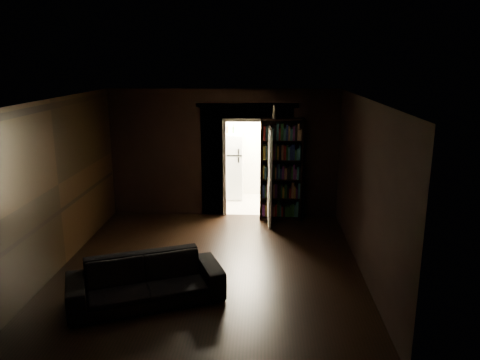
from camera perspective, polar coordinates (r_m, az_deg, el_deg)
The scene contains 9 objects.
ground at distance 8.07m, azimuth -3.59°, elevation -10.45°, with size 5.50×5.50×0.00m, color black.
room_walls at distance 8.56m, azimuth -3.03°, elevation 2.91°, with size 5.02×5.61×2.84m.
kitchen_alcove at distance 11.36m, azimuth 1.01°, elevation 3.38°, with size 2.20×1.80×2.60m.
sofa at distance 6.96m, azimuth -11.43°, elevation -11.16°, with size 2.17×0.94×0.84m, color black.
bookshelf at distance 10.09m, azimuth 5.02°, elevation 1.27°, with size 0.90×0.32×2.20m, color black.
refrigerator at distance 11.70m, azimuth -1.45°, elevation 1.77°, with size 0.74×0.68×1.65m, color white.
door at distance 9.86m, azimuth 3.58°, elevation 0.54°, with size 0.85×0.05×2.05m, color white.
figurine at distance 9.84m, azimuth 4.15°, elevation 8.25°, with size 0.09×0.09×0.27m, color white.
bottles at distance 11.46m, azimuth -1.94°, elevation 6.29°, with size 0.57×0.07×0.23m, color black.
Camera 1 is at (0.87, -7.27, 3.40)m, focal length 35.00 mm.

